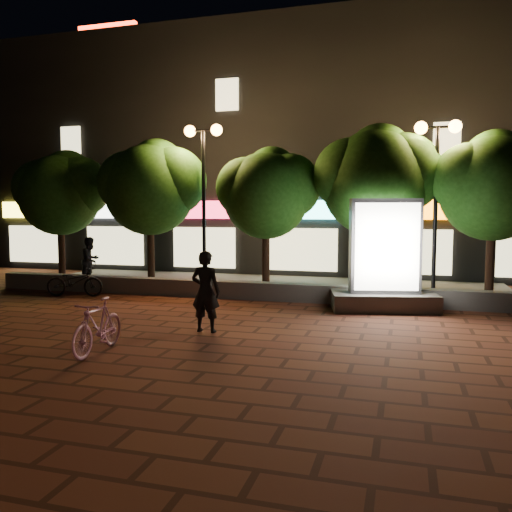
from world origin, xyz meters
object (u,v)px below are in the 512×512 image
(tree_far_left, at_px, (62,190))
(tree_mid, at_px, (268,190))
(scooter_pink, at_px, (98,326))
(tree_left, at_px, (152,184))
(rider, at_px, (206,291))
(street_lamp_right, at_px, (437,163))
(scooter_parked, at_px, (75,281))
(street_lamp_left, at_px, (203,164))
(tree_far_right, at_px, (495,182))
(pedestrian, at_px, (91,260))
(tree_right, at_px, (377,176))
(ad_kiosk, at_px, (384,265))

(tree_far_left, bearing_deg, tree_mid, -0.00)
(tree_mid, xyz_separation_m, scooter_pink, (-1.15, -7.71, -2.73))
(tree_left, height_order, rider, tree_left)
(street_lamp_right, bearing_deg, scooter_parked, -167.93)
(tree_left, bearing_deg, scooter_pink, -69.72)
(street_lamp_left, height_order, scooter_pink, street_lamp_left)
(street_lamp_left, bearing_deg, scooter_parked, -146.22)
(tree_mid, bearing_deg, tree_far_right, 0.00)
(tree_far_left, relative_size, rider, 2.67)
(tree_mid, height_order, scooter_pink, tree_mid)
(rider, distance_m, pedestrian, 8.38)
(street_lamp_right, xyz_separation_m, scooter_parked, (-10.29, -2.20, -3.44))
(scooter_pink, distance_m, pedestrian, 9.07)
(tree_left, distance_m, scooter_parked, 4.10)
(tree_far_right, height_order, scooter_pink, tree_far_right)
(pedestrian, bearing_deg, scooter_pink, -140.17)
(tree_right, distance_m, pedestrian, 9.95)
(rider, height_order, pedestrian, rider)
(ad_kiosk, xyz_separation_m, scooter_parked, (-8.99, -0.41, -0.71))
(tree_mid, bearing_deg, tree_left, 180.00)
(tree_mid, height_order, ad_kiosk, tree_mid)
(tree_far_right, xyz_separation_m, street_lamp_left, (-8.55, -0.26, 0.66))
(tree_left, distance_m, rider, 7.45)
(tree_mid, distance_m, tree_right, 3.32)
(pedestrian, bearing_deg, tree_far_left, 84.64)
(rider, relative_size, pedestrian, 1.10)
(tree_far_left, relative_size, tree_mid, 1.03)
(tree_mid, relative_size, street_lamp_right, 0.90)
(tree_right, xyz_separation_m, scooter_pink, (-4.45, -7.71, -3.08))
(scooter_pink, distance_m, rider, 2.45)
(tree_left, bearing_deg, scooter_parked, -118.62)
(tree_right, bearing_deg, pedestrian, -178.59)
(tree_mid, relative_size, tree_far_right, 0.95)
(tree_right, height_order, street_lamp_left, street_lamp_left)
(tree_mid, xyz_separation_m, street_lamp_left, (-2.05, -0.26, 0.81))
(tree_far_right, bearing_deg, tree_left, 180.00)
(street_lamp_right, distance_m, scooter_parked, 11.07)
(tree_far_right, relative_size, street_lamp_left, 0.92)
(tree_right, bearing_deg, ad_kiosk, -80.59)
(tree_far_right, height_order, pedestrian, tree_far_right)
(tree_far_left, height_order, rider, tree_far_left)
(tree_left, xyz_separation_m, tree_far_right, (10.50, -0.00, -0.08))
(tree_left, xyz_separation_m, street_lamp_left, (1.95, -0.26, 0.58))
(tree_mid, bearing_deg, street_lamp_right, -3.04)
(tree_left, bearing_deg, tree_right, 0.00)
(tree_far_right, height_order, ad_kiosk, tree_far_right)
(tree_far_right, height_order, street_lamp_right, street_lamp_right)
(tree_mid, bearing_deg, street_lamp_left, -172.69)
(tree_far_left, relative_size, street_lamp_left, 0.89)
(tree_mid, distance_m, scooter_parked, 6.50)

